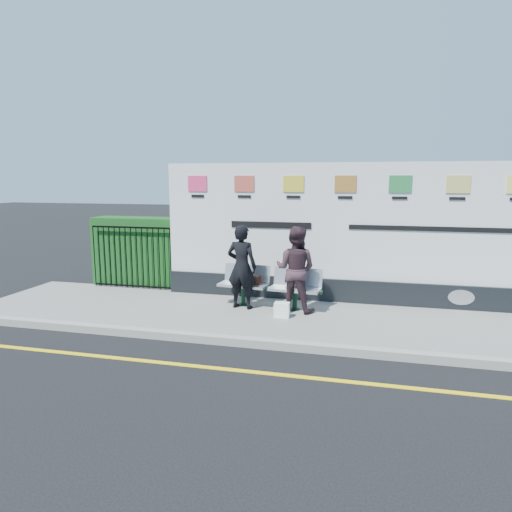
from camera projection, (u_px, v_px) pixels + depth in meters
The scene contains 12 objects.
ground at pixel (291, 376), 6.50m from camera, with size 80.00×80.00×0.00m, color black.
pavement at pixel (312, 320), 8.88m from camera, with size 14.00×3.00×0.12m, color slate.
kerb at pixel (301, 347), 7.45m from camera, with size 14.00×0.18×0.14m, color gray.
yellow_line at pixel (291, 376), 6.50m from camera, with size 14.00×0.10×0.01m, color yellow.
billboard at pixel (344, 242), 9.83m from camera, with size 8.00×0.30×3.00m.
hedge at pixel (140, 251), 11.53m from camera, with size 2.35×0.70×1.70m, color #154918.
railing at pixel (132, 257), 11.11m from camera, with size 2.05×0.06×1.54m, color black, non-canonical shape.
bench at pixel (268, 296), 9.52m from camera, with size 2.16×0.56×0.46m, color #AEB1B7, non-canonical shape.
woman_left at pixel (242, 267), 9.37m from camera, with size 0.64×0.42×1.74m, color black.
woman_right at pixel (295, 269), 9.16m from camera, with size 0.84×0.66×1.73m, color #36232A.
handbag_brown at pixel (256, 280), 9.55m from camera, with size 0.24×0.10×0.19m, color black.
carrier_bag_white at pixel (282, 310), 8.85m from camera, with size 0.29×0.18×0.29m, color white.
Camera 1 is at (0.97, -6.06, 2.78)m, focal length 32.00 mm.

